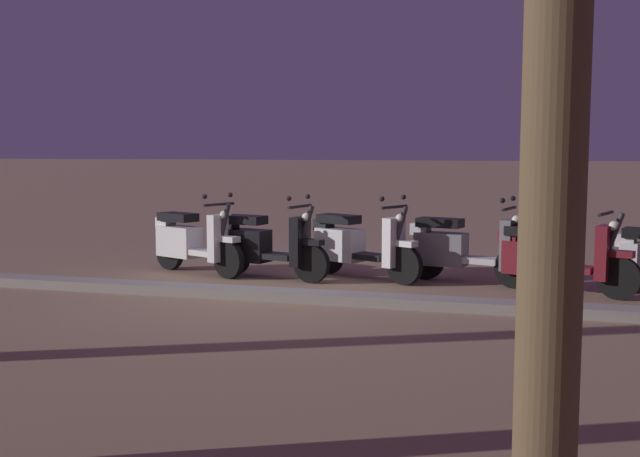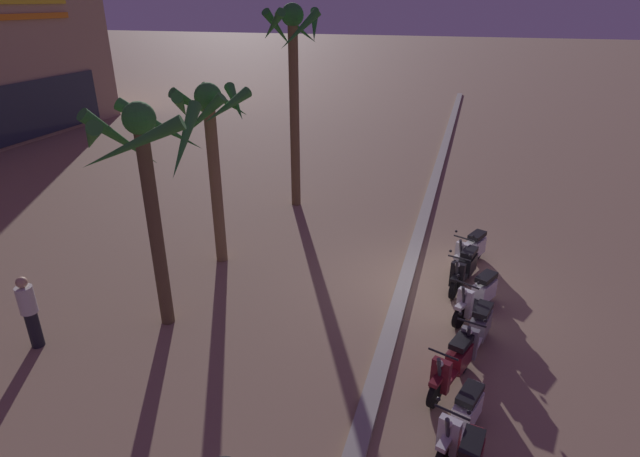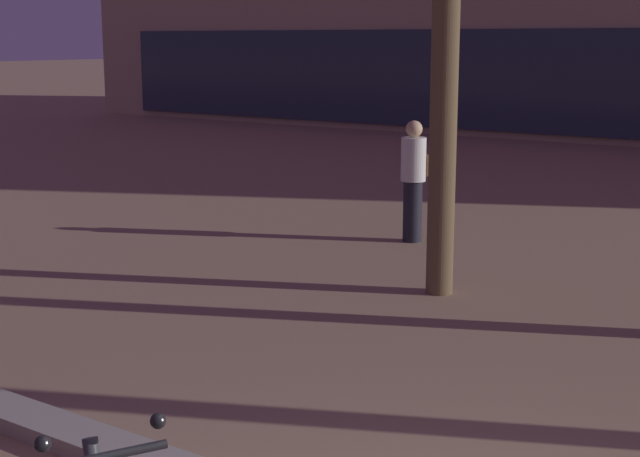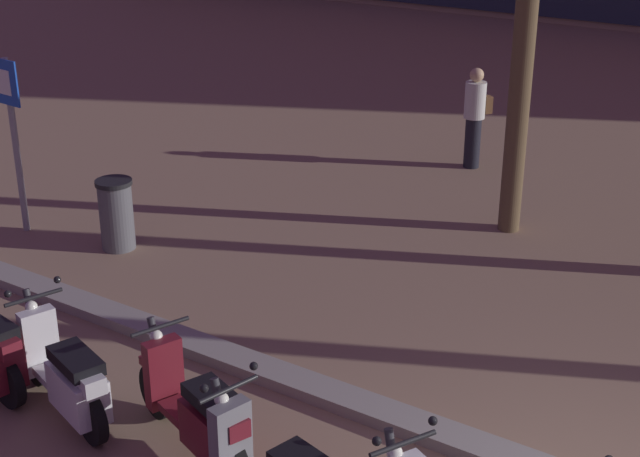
% 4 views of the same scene
% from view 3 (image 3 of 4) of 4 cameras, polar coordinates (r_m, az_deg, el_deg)
% --- Properties ---
extents(pedestrian_strolling_near_curb, '(0.42, 0.43, 1.65)m').
position_cam_3_polar(pedestrian_strolling_near_curb, '(12.82, 5.70, 3.07)').
color(pedestrian_strolling_near_curb, black).
rests_on(pedestrian_strolling_near_curb, ground).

